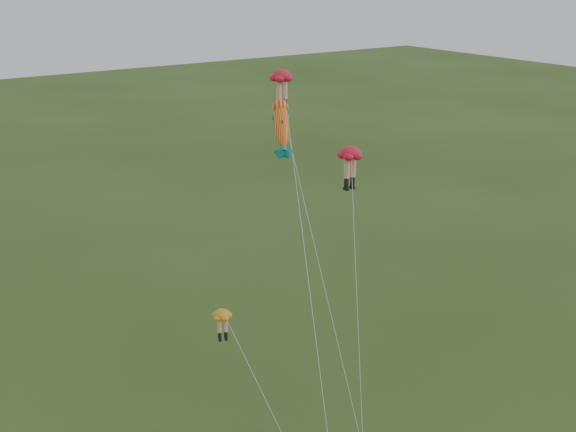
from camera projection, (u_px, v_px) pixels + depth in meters
legs_kite_red_high at (282, 84)px, 39.58m from camera, size 5.91×13.16×19.31m
legs_kite_red_mid at (350, 159)px, 39.88m from camera, size 6.48×9.61×14.83m
legs_kite_yellow at (226, 323)px, 31.74m from camera, size 3.08×5.21×9.37m
fish_kite at (282, 125)px, 33.34m from camera, size 2.00×8.36×18.98m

